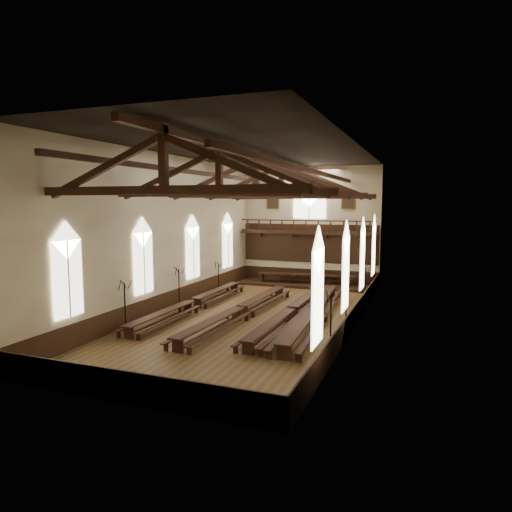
{
  "coord_description": "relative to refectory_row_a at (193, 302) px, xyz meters",
  "views": [
    {
      "loc": [
        9.68,
        -25.41,
        6.9
      ],
      "look_at": [
        -0.55,
        1.5,
        3.56
      ],
      "focal_mm": 32.0,
      "sensor_mm": 36.0,
      "label": 1
    }
  ],
  "objects": [
    {
      "name": "candelabrum_right_near",
      "position": [
        9.98,
        -4.87,
        0.35
      ],
      "size": [
        0.81,
        0.88,
        2.89
      ],
      "color": "black",
      "rests_on": "ground"
    },
    {
      "name": "refectory_row_c",
      "position": [
        6.62,
        -0.04,
        0.02
      ],
      "size": [
        1.51,
        14.3,
        0.74
      ],
      "color": "#341A10",
      "rests_on": "ground"
    },
    {
      "name": "high_table",
      "position": [
        4.62,
        11.24,
        0.34
      ],
      "size": [
        8.28,
        1.77,
        0.77
      ],
      "color": "#341A10",
      "rests_on": "dais"
    },
    {
      "name": "room_walls",
      "position": [
        4.43,
        -0.16,
        5.94
      ],
      "size": [
        26.0,
        26.0,
        26.0
      ],
      "color": "beige",
      "rests_on": "ground"
    },
    {
      "name": "portraits",
      "position": [
        4.43,
        12.74,
        6.58
      ],
      "size": [
        7.75,
        0.09,
        1.45
      ],
      "color": "brown",
      "rests_on": "room_walls"
    },
    {
      "name": "ground",
      "position": [
        4.43,
        -0.16,
        -0.52
      ],
      "size": [
        26.0,
        26.0,
        0.0
      ],
      "primitive_type": "plane",
      "color": "brown",
      "rests_on": "ground"
    },
    {
      "name": "candelabrum_left_near",
      "position": [
        -1.12,
        -5.5,
        0.33
      ],
      "size": [
        0.83,
        0.83,
        2.8
      ],
      "color": "black",
      "rests_on": "ground"
    },
    {
      "name": "candelabrum_right_mid",
      "position": [
        9.98,
        -0.64,
        0.31
      ],
      "size": [
        0.83,
        0.77,
        2.73
      ],
      "color": "black",
      "rests_on": "ground"
    },
    {
      "name": "candelabrum_left_far",
      "position": [
        -1.12,
        6.22,
        0.2
      ],
      "size": [
        0.66,
        0.73,
        2.39
      ],
      "color": "black",
      "rests_on": "ground"
    },
    {
      "name": "candelabrum_left_mid",
      "position": [
        -1.12,
        0.23,
        0.32
      ],
      "size": [
        0.84,
        0.78,
        2.77
      ],
      "color": "black",
      "rests_on": "ground"
    },
    {
      "name": "wainscot_band",
      "position": [
        4.43,
        -0.16,
        0.08
      ],
      "size": [
        12.0,
        26.0,
        1.2
      ],
      "color": "#372010",
      "rests_on": "ground"
    },
    {
      "name": "minstrels_gallery",
      "position": [
        4.43,
        12.5,
        3.38
      ],
      "size": [
        11.8,
        1.24,
        3.7
      ],
      "color": "#341A10",
      "rests_on": "room_walls"
    },
    {
      "name": "end_window",
      "position": [
        4.43,
        12.74,
        6.7
      ],
      "size": [
        2.8,
        0.12,
        3.8
      ],
      "color": "white",
      "rests_on": "room_walls"
    },
    {
      "name": "high_chairs",
      "position": [
        4.62,
        12.04,
        0.23
      ],
      "size": [
        4.97,
        0.47,
        1.0
      ],
      "color": "#341A10",
      "rests_on": "dais"
    },
    {
      "name": "refectory_row_d",
      "position": [
        7.91,
        0.19,
        0.08
      ],
      "size": [
        2.14,
        15.18,
        0.82
      ],
      "color": "#341A10",
      "rests_on": "ground"
    },
    {
      "name": "roof_trusses",
      "position": [
        4.43,
        -0.16,
        7.69
      ],
      "size": [
        11.7,
        25.7,
        2.8
      ],
      "color": "#341A10",
      "rests_on": "room_walls"
    },
    {
      "name": "refectory_row_a",
      "position": [
        0.0,
        0.0,
        0.0
      ],
      "size": [
        1.46,
        14.1,
        0.72
      ],
      "color": "#341A10",
      "rests_on": "ground"
    },
    {
      "name": "side_windows",
      "position": [
        4.43,
        -0.16,
        3.22
      ],
      "size": [
        11.85,
        19.8,
        4.5
      ],
      "color": "white",
      "rests_on": "room_walls"
    },
    {
      "name": "candelabrum_right_far",
      "position": [
        9.98,
        7.4,
        0.22
      ],
      "size": [
        0.72,
        0.73,
        2.45
      ],
      "color": "black",
      "rests_on": "ground"
    },
    {
      "name": "refectory_row_b",
      "position": [
        3.69,
        -0.83,
        0.03
      ],
      "size": [
        1.77,
        14.53,
        0.76
      ],
      "color": "#341A10",
      "rests_on": "ground"
    },
    {
      "name": "dais",
      "position": [
        4.62,
        11.24,
        -0.42
      ],
      "size": [
        11.4,
        3.19,
        0.21
      ],
      "primitive_type": "cube",
      "color": "#372010",
      "rests_on": "ground"
    }
  ]
}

